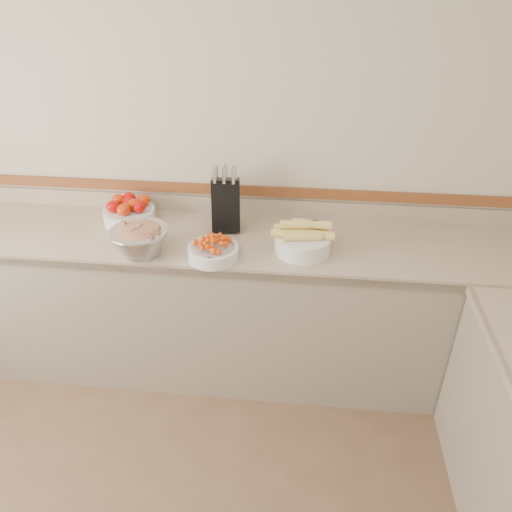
# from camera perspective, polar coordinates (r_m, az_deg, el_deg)

# --- Properties ---
(back_wall) EXTENTS (4.00, 0.00, 4.00)m
(back_wall) POSITION_cam_1_polar(r_m,az_deg,el_deg) (2.88, -5.66, 12.30)
(back_wall) COLOR beige
(back_wall) RESTS_ON ground_plane
(counter_back) EXTENTS (4.00, 0.65, 1.08)m
(counter_back) POSITION_cam_1_polar(r_m,az_deg,el_deg) (3.00, -6.01, -5.24)
(counter_back) COLOR tan
(counter_back) RESTS_ON ground_plane
(knife_block) EXTENTS (0.18, 0.20, 0.38)m
(knife_block) POSITION_cam_1_polar(r_m,az_deg,el_deg) (2.77, -3.46, 6.03)
(knife_block) COLOR black
(knife_block) RESTS_ON counter_back
(tomato_bowl) EXTENTS (0.30, 0.30, 0.15)m
(tomato_bowl) POSITION_cam_1_polar(r_m,az_deg,el_deg) (2.97, -14.28, 4.96)
(tomato_bowl) COLOR white
(tomato_bowl) RESTS_ON counter_back
(cherry_tomato_bowl) EXTENTS (0.26, 0.26, 0.14)m
(cherry_tomato_bowl) POSITION_cam_1_polar(r_m,az_deg,el_deg) (2.54, -4.93, 0.71)
(cherry_tomato_bowl) COLOR white
(cherry_tomato_bowl) RESTS_ON counter_back
(corn_bowl) EXTENTS (0.33, 0.30, 0.18)m
(corn_bowl) POSITION_cam_1_polar(r_m,az_deg,el_deg) (2.60, 5.34, 1.91)
(corn_bowl) COLOR white
(corn_bowl) RESTS_ON counter_back
(rhubarb_bowl) EXTENTS (0.30, 0.30, 0.17)m
(rhubarb_bowl) POSITION_cam_1_polar(r_m,az_deg,el_deg) (2.61, -13.10, 1.90)
(rhubarb_bowl) COLOR #B2B2BA
(rhubarb_bowl) RESTS_ON counter_back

